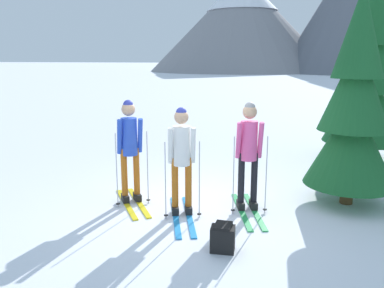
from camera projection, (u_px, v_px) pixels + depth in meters
The scene contains 8 objects.
ground_plane at pixel (190, 208), 6.88m from camera, with size 400.00×400.00×0.00m, color white.
skier_in_blue at pixel (129, 145), 6.97m from camera, with size 1.16×1.44×1.84m.
skier_in_white at pixel (181, 155), 6.42m from camera, with size 0.91×1.72×1.78m.
skier_in_pink at pixel (248, 149), 6.62m from camera, with size 0.82×1.67×1.84m.
pine_tree_mid at pixel (354, 108), 6.75m from camera, with size 1.54×1.54×3.73m.
pine_tree_far at pixel (368, 72), 9.75m from camera, with size 1.98×1.98×4.79m.
backpack_on_snow_front at pixel (223, 238), 5.32m from camera, with size 0.34×0.28×0.38m.
mountain_ridge_distant at pixel (304, 8), 70.89m from camera, with size 54.58×35.50×25.99m.
Camera 1 is at (1.77, -6.24, 2.54)m, focal length 37.28 mm.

